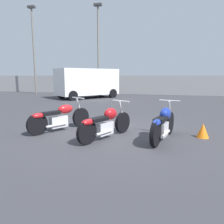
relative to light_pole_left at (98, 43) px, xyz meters
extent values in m
plane|color=#38383D|center=(4.89, -13.04, -4.68)|extent=(60.00, 60.00, 0.00)
cube|color=gray|center=(4.89, 1.36, -3.80)|extent=(40.00, 0.04, 1.76)
cylinder|color=slate|center=(0.00, 0.00, -0.79)|extent=(0.16, 0.16, 7.78)
cube|color=#333333|center=(0.00, 0.00, 3.20)|extent=(0.70, 0.35, 0.20)
cylinder|color=slate|center=(-6.28, -0.61, -0.72)|extent=(0.16, 0.16, 7.92)
cube|color=#333333|center=(-6.28, -0.61, 3.34)|extent=(0.70, 0.35, 0.20)
cylinder|color=black|center=(3.61, -12.52, -4.36)|extent=(0.39, 0.61, 0.64)
cylinder|color=black|center=(2.84, -13.92, -4.36)|extent=(0.39, 0.61, 0.64)
cube|color=silver|center=(3.19, -13.29, -4.39)|extent=(0.45, 0.60, 0.35)
ellipsoid|color=red|center=(3.32, -13.05, -4.02)|extent=(0.47, 0.58, 0.29)
cube|color=black|center=(3.06, -13.53, -4.09)|extent=(0.49, 0.63, 0.10)
ellipsoid|color=red|center=(2.87, -13.88, -4.11)|extent=(0.39, 0.48, 0.16)
cylinder|color=silver|center=(3.56, -12.61, -3.69)|extent=(0.55, 0.32, 0.04)
cylinder|color=silver|center=(3.58, -12.56, -4.03)|extent=(0.17, 0.25, 0.65)
cylinder|color=silver|center=(3.22, -13.49, -4.46)|extent=(0.39, 0.64, 0.07)
cylinder|color=black|center=(5.18, -12.99, -4.37)|extent=(0.35, 0.62, 0.63)
cylinder|color=black|center=(4.57, -14.37, -4.37)|extent=(0.35, 0.62, 0.63)
cube|color=silver|center=(4.84, -13.74, -4.40)|extent=(0.40, 0.58, 0.35)
ellipsoid|color=#AD1419|center=(4.94, -13.51, -4.02)|extent=(0.44, 0.52, 0.33)
cube|color=black|center=(4.74, -13.98, -4.10)|extent=(0.46, 0.64, 0.10)
ellipsoid|color=#AD1419|center=(4.59, -14.32, -4.11)|extent=(0.36, 0.48, 0.16)
cylinder|color=silver|center=(5.14, -13.08, -3.70)|extent=(0.55, 0.27, 0.04)
cylinder|color=silver|center=(5.16, -13.03, -4.03)|extent=(0.15, 0.25, 0.65)
cylinder|color=silver|center=(4.89, -13.93, -4.46)|extent=(0.31, 0.58, 0.07)
cylinder|color=black|center=(6.56, -12.77, -4.35)|extent=(0.25, 0.66, 0.66)
cylinder|color=black|center=(6.25, -14.09, -4.35)|extent=(0.25, 0.66, 0.66)
cube|color=silver|center=(6.39, -13.50, -4.38)|extent=(0.31, 0.52, 0.36)
ellipsoid|color=navy|center=(6.44, -13.27, -3.99)|extent=(0.39, 0.54, 0.34)
cube|color=black|center=(6.33, -13.72, -4.07)|extent=(0.37, 0.62, 0.10)
ellipsoid|color=navy|center=(6.26, -14.05, -4.09)|extent=(0.30, 0.47, 0.16)
cylinder|color=silver|center=(6.53, -12.87, -3.67)|extent=(0.59, 0.17, 0.04)
cylinder|color=silver|center=(6.54, -12.82, -4.01)|extent=(0.11, 0.26, 0.66)
cylinder|color=silver|center=(6.47, -13.66, -4.45)|extent=(0.22, 0.67, 0.07)
cube|color=white|center=(0.18, -3.28, -3.41)|extent=(4.54, 4.95, 1.98)
cube|color=black|center=(1.63, -1.46, -2.97)|extent=(1.47, 1.18, 0.59)
cylinder|color=black|center=(0.50, -1.30, -4.33)|extent=(0.61, 0.68, 0.70)
cylinder|color=black|center=(2.04, -2.53, -4.33)|extent=(0.61, 0.68, 0.70)
cylinder|color=black|center=(-1.67, -4.03, -4.33)|extent=(0.61, 0.68, 0.70)
cylinder|color=black|center=(-0.14, -5.26, -4.33)|extent=(0.61, 0.68, 0.70)
cone|color=orange|center=(7.47, -12.92, -4.48)|extent=(0.34, 0.34, 0.41)
camera|label=1|loc=(6.58, -19.33, -2.97)|focal=35.00mm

